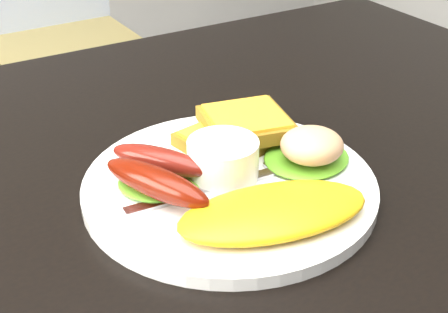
{
  "coord_description": "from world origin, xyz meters",
  "views": [
    {
      "loc": [
        -0.18,
        -0.43,
        1.07
      ],
      "look_at": [
        0.07,
        -0.01,
        0.78
      ],
      "focal_mm": 50.0,
      "sensor_mm": 36.0,
      "label": 1
    }
  ],
  "objects_px": {
    "dining_table": "(151,221)",
    "person": "(216,45)",
    "plate": "(230,186)",
    "dining_chair": "(67,50)"
  },
  "relations": [
    {
      "from": "dining_table",
      "to": "person",
      "type": "height_order",
      "value": "person"
    },
    {
      "from": "dining_table",
      "to": "plate",
      "type": "xyz_separation_m",
      "value": [
        0.07,
        -0.02,
        0.03
      ]
    },
    {
      "from": "dining_chair",
      "to": "plate",
      "type": "xyz_separation_m",
      "value": [
        -0.21,
        -1.22,
        0.31
      ]
    },
    {
      "from": "dining_table",
      "to": "plate",
      "type": "relative_size",
      "value": 4.46
    },
    {
      "from": "dining_table",
      "to": "person",
      "type": "relative_size",
      "value": 0.93
    },
    {
      "from": "dining_chair",
      "to": "person",
      "type": "xyz_separation_m",
      "value": [
        0.11,
        -0.63,
        0.19
      ]
    },
    {
      "from": "person",
      "to": "plate",
      "type": "relative_size",
      "value": 4.78
    },
    {
      "from": "dining_table",
      "to": "person",
      "type": "xyz_separation_m",
      "value": [
        0.4,
        0.57,
        -0.09
      ]
    },
    {
      "from": "dining_chair",
      "to": "plate",
      "type": "height_order",
      "value": "plate"
    },
    {
      "from": "dining_table",
      "to": "dining_chair",
      "type": "height_order",
      "value": "dining_table"
    }
  ]
}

